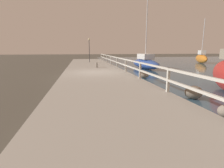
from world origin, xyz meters
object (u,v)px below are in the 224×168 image
Objects in this scene: dock_lamp at (89,44)px; sailboat_orange at (201,58)px; mooring_bollard at (97,65)px; sailboat_blue at (145,63)px.

dock_lamp is 0.49× the size of sailboat_orange.
mooring_bollard is 7.32m from dock_lamp.
dock_lamp is at bearing 127.41° from sailboat_blue.
sailboat_orange is 12.03m from sailboat_blue.
mooring_bollard is 0.16× the size of dock_lamp.
sailboat_blue is (5.28, -6.04, -1.96)m from dock_lamp.
sailboat_orange is at bearing 24.85° from sailboat_blue.
mooring_bollard is at bearing -87.65° from dock_lamp.
mooring_bollard is 16.96m from sailboat_orange.
sailboat_orange is (15.55, 6.75, 0.19)m from mooring_bollard.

